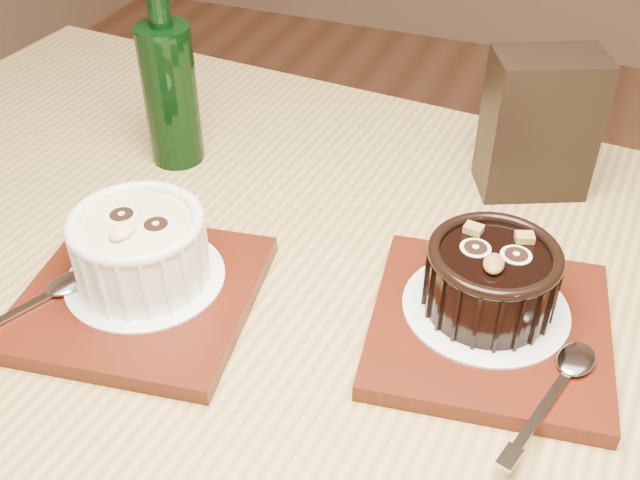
{
  "coord_description": "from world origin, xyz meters",
  "views": [
    {
      "loc": [
        -0.09,
        -0.25,
        1.17
      ],
      "look_at": [
        -0.26,
        0.17,
        0.81
      ],
      "focal_mm": 42.0,
      "sensor_mm": 36.0,
      "label": 1
    }
  ],
  "objects_px": {
    "tray_right": "(489,328)",
    "ramekin_dark": "(491,276)",
    "green_bottle": "(170,90)",
    "table": "(321,411)",
    "ramekin_white": "(139,245)",
    "tray_left": "(141,296)",
    "condiment_stand": "(539,125)"
  },
  "relations": [
    {
      "from": "tray_left",
      "to": "condiment_stand",
      "type": "bearing_deg",
      "value": 47.3
    },
    {
      "from": "tray_right",
      "to": "ramekin_dark",
      "type": "relative_size",
      "value": 1.78
    },
    {
      "from": "ramekin_dark",
      "to": "green_bottle",
      "type": "xyz_separation_m",
      "value": [
        -0.35,
        0.13,
        0.03
      ]
    },
    {
      "from": "tray_left",
      "to": "ramekin_white",
      "type": "distance_m",
      "value": 0.04
    },
    {
      "from": "tray_right",
      "to": "ramekin_dark",
      "type": "bearing_deg",
      "value": 117.25
    },
    {
      "from": "ramekin_white",
      "to": "tray_right",
      "type": "xyz_separation_m",
      "value": [
        0.27,
        0.05,
        -0.04
      ]
    },
    {
      "from": "table",
      "to": "ramekin_white",
      "type": "relative_size",
      "value": 11.67
    },
    {
      "from": "ramekin_dark",
      "to": "green_bottle",
      "type": "bearing_deg",
      "value": 154.58
    },
    {
      "from": "ramekin_white",
      "to": "tray_left",
      "type": "bearing_deg",
      "value": -77.81
    },
    {
      "from": "ramekin_white",
      "to": "green_bottle",
      "type": "relative_size",
      "value": 0.53
    },
    {
      "from": "ramekin_dark",
      "to": "tray_right",
      "type": "bearing_deg",
      "value": -68.11
    },
    {
      "from": "ramekin_white",
      "to": "table",
      "type": "bearing_deg",
      "value": 4.43
    },
    {
      "from": "tray_left",
      "to": "ramekin_dark",
      "type": "height_order",
      "value": "ramekin_dark"
    },
    {
      "from": "tray_left",
      "to": "green_bottle",
      "type": "distance_m",
      "value": 0.24
    },
    {
      "from": "ramekin_white",
      "to": "green_bottle",
      "type": "height_order",
      "value": "green_bottle"
    },
    {
      "from": "ramekin_white",
      "to": "tray_right",
      "type": "height_order",
      "value": "ramekin_white"
    },
    {
      "from": "tray_left",
      "to": "condiment_stand",
      "type": "distance_m",
      "value": 0.4
    },
    {
      "from": "tray_right",
      "to": "condiment_stand",
      "type": "bearing_deg",
      "value": 91.53
    },
    {
      "from": "table",
      "to": "condiment_stand",
      "type": "bearing_deg",
      "value": 66.88
    },
    {
      "from": "table",
      "to": "ramekin_white",
      "type": "distance_m",
      "value": 0.21
    },
    {
      "from": "tray_left",
      "to": "ramekin_dark",
      "type": "bearing_deg",
      "value": 16.84
    },
    {
      "from": "table",
      "to": "ramekin_dark",
      "type": "xyz_separation_m",
      "value": [
        0.11,
        0.06,
        0.14
      ]
    },
    {
      "from": "ramekin_white",
      "to": "condiment_stand",
      "type": "relative_size",
      "value": 0.77
    },
    {
      "from": "condiment_stand",
      "to": "green_bottle",
      "type": "xyz_separation_m",
      "value": [
        -0.35,
        -0.08,
        0.01
      ]
    },
    {
      "from": "tray_left",
      "to": "condiment_stand",
      "type": "height_order",
      "value": "condiment_stand"
    },
    {
      "from": "ramekin_dark",
      "to": "table",
      "type": "bearing_deg",
      "value": -156.82
    },
    {
      "from": "ramekin_dark",
      "to": "green_bottle",
      "type": "relative_size",
      "value": 0.5
    },
    {
      "from": "green_bottle",
      "to": "ramekin_white",
      "type": "bearing_deg",
      "value": -66.88
    },
    {
      "from": "ramekin_dark",
      "to": "condiment_stand",
      "type": "distance_m",
      "value": 0.21
    },
    {
      "from": "table",
      "to": "condiment_stand",
      "type": "relative_size",
      "value": 9.0
    },
    {
      "from": "tray_left",
      "to": "ramekin_dark",
      "type": "distance_m",
      "value": 0.28
    },
    {
      "from": "tray_left",
      "to": "green_bottle",
      "type": "relative_size",
      "value": 0.89
    }
  ]
}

